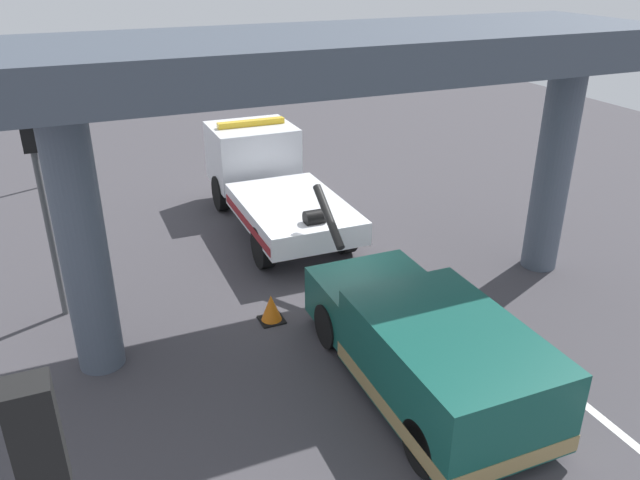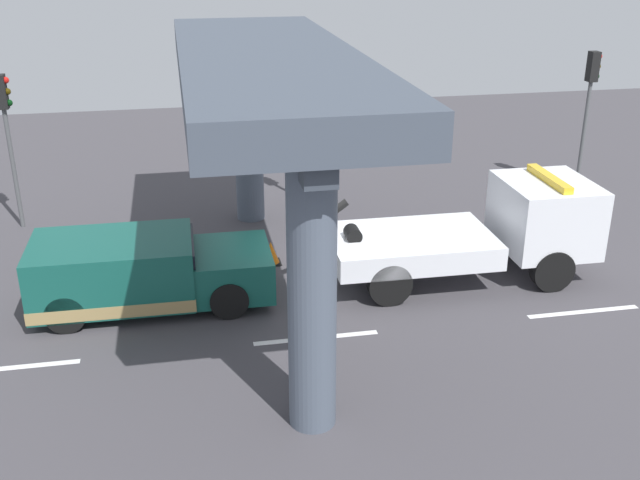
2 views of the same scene
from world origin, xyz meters
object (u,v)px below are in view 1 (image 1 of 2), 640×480
object	(u,v)px
traffic_light_far	(37,166)
traffic_cone_orange	(271,309)
towed_van_green	(428,352)
traffic_light_mid	(32,83)
tow_truck_white	(268,178)

from	to	relation	value
traffic_light_far	traffic_cone_orange	xyz separation A→B (m)	(-1.94, -3.82, -2.90)
towed_van_green	traffic_light_mid	distance (m)	14.81
tow_truck_white	towed_van_green	distance (m)	8.14
traffic_light_far	traffic_light_mid	distance (m)	8.50
towed_van_green	traffic_light_mid	world-z (taller)	traffic_light_mid
traffic_light_mid	traffic_cone_orange	bearing A→B (deg)	-159.93
tow_truck_white	traffic_light_mid	size ratio (longest dim) A/B	1.66
traffic_light_mid	traffic_cone_orange	size ratio (longest dim) A/B	7.60
tow_truck_white	traffic_light_mid	distance (m)	7.97
traffic_light_far	traffic_light_mid	world-z (taller)	traffic_light_mid
traffic_light_mid	traffic_light_far	bearing A→B (deg)	-180.00
towed_van_green	traffic_light_mid	size ratio (longest dim) A/B	1.19
towed_van_green	traffic_cone_orange	size ratio (longest dim) A/B	9.04
towed_van_green	traffic_light_far	size ratio (longest dim) A/B	1.20
towed_van_green	traffic_cone_orange	distance (m)	3.56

